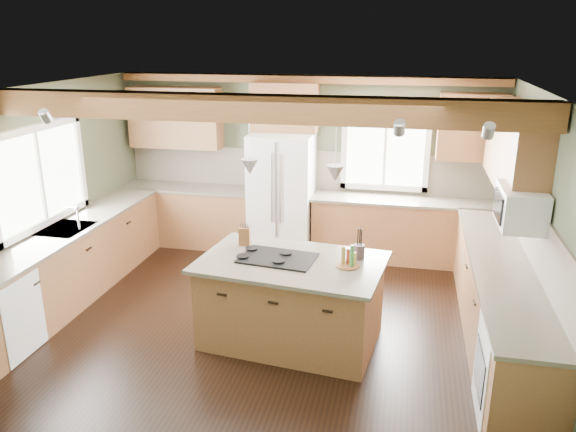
# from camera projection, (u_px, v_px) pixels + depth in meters

# --- Properties ---
(floor) EXTENTS (5.60, 5.60, 0.00)m
(floor) POSITION_uv_depth(u_px,v_px,m) (267.00, 320.00, 6.49)
(floor) COLOR black
(floor) RESTS_ON ground
(ceiling) EXTENTS (5.60, 5.60, 0.00)m
(ceiling) POSITION_uv_depth(u_px,v_px,m) (264.00, 91.00, 5.69)
(ceiling) COLOR silver
(ceiling) RESTS_ON wall_back
(wall_back) EXTENTS (5.60, 0.00, 5.60)m
(wall_back) POSITION_uv_depth(u_px,v_px,m) (307.00, 164.00, 8.41)
(wall_back) COLOR #495038
(wall_back) RESTS_ON ground
(wall_left) EXTENTS (0.00, 5.00, 5.00)m
(wall_left) POSITION_uv_depth(u_px,v_px,m) (37.00, 198.00, 6.65)
(wall_left) COLOR #495038
(wall_left) RESTS_ON ground
(wall_right) EXTENTS (0.00, 5.00, 5.00)m
(wall_right) POSITION_uv_depth(u_px,v_px,m) (540.00, 231.00, 5.53)
(wall_right) COLOR #495038
(wall_right) RESTS_ON ground
(ceiling_beam) EXTENTS (5.55, 0.26, 0.26)m
(ceiling_beam) POSITION_uv_depth(u_px,v_px,m) (254.00, 108.00, 5.39)
(ceiling_beam) COLOR brown
(ceiling_beam) RESTS_ON ceiling
(soffit_trim) EXTENTS (5.55, 0.20, 0.10)m
(soffit_trim) POSITION_uv_depth(u_px,v_px,m) (307.00, 79.00, 7.94)
(soffit_trim) COLOR brown
(soffit_trim) RESTS_ON ceiling
(backsplash_back) EXTENTS (5.58, 0.03, 0.58)m
(backsplash_back) POSITION_uv_depth(u_px,v_px,m) (307.00, 170.00, 8.43)
(backsplash_back) COLOR brown
(backsplash_back) RESTS_ON wall_back
(backsplash_right) EXTENTS (0.03, 3.70, 0.58)m
(backsplash_right) POSITION_uv_depth(u_px,v_px,m) (537.00, 238.00, 5.60)
(backsplash_right) COLOR brown
(backsplash_right) RESTS_ON wall_right
(base_cab_back_left) EXTENTS (2.02, 0.60, 0.88)m
(base_cab_back_left) POSITION_uv_depth(u_px,v_px,m) (190.00, 216.00, 8.76)
(base_cab_back_left) COLOR brown
(base_cab_back_left) RESTS_ON floor
(counter_back_left) EXTENTS (2.06, 0.64, 0.04)m
(counter_back_left) POSITION_uv_depth(u_px,v_px,m) (189.00, 188.00, 8.62)
(counter_back_left) COLOR #4A4336
(counter_back_left) RESTS_ON base_cab_back_left
(base_cab_back_right) EXTENTS (2.62, 0.60, 0.88)m
(base_cab_back_right) POSITION_uv_depth(u_px,v_px,m) (404.00, 231.00, 8.10)
(base_cab_back_right) COLOR brown
(base_cab_back_right) RESTS_ON floor
(counter_back_right) EXTENTS (2.66, 0.64, 0.04)m
(counter_back_right) POSITION_uv_depth(u_px,v_px,m) (406.00, 201.00, 7.96)
(counter_back_right) COLOR #4A4336
(counter_back_right) RESTS_ON base_cab_back_right
(base_cab_left) EXTENTS (0.60, 3.70, 0.88)m
(base_cab_left) POSITION_uv_depth(u_px,v_px,m) (71.00, 265.00, 6.91)
(base_cab_left) COLOR brown
(base_cab_left) RESTS_ON floor
(counter_left) EXTENTS (0.64, 3.74, 0.04)m
(counter_left) POSITION_uv_depth(u_px,v_px,m) (66.00, 230.00, 6.76)
(counter_left) COLOR #4A4336
(counter_left) RESTS_ON base_cab_left
(base_cab_right) EXTENTS (0.60, 3.70, 0.88)m
(base_cab_right) POSITION_uv_depth(u_px,v_px,m) (498.00, 304.00, 5.90)
(base_cab_right) COLOR brown
(base_cab_right) RESTS_ON floor
(counter_right) EXTENTS (0.64, 3.74, 0.04)m
(counter_right) POSITION_uv_depth(u_px,v_px,m) (503.00, 264.00, 5.76)
(counter_right) COLOR #4A4336
(counter_right) RESTS_ON base_cab_right
(upper_cab_back_left) EXTENTS (1.40, 0.35, 0.90)m
(upper_cab_back_left) POSITION_uv_depth(u_px,v_px,m) (176.00, 118.00, 8.45)
(upper_cab_back_left) COLOR brown
(upper_cab_back_left) RESTS_ON wall_back
(upper_cab_over_fridge) EXTENTS (0.96, 0.35, 0.70)m
(upper_cab_over_fridge) POSITION_uv_depth(u_px,v_px,m) (285.00, 107.00, 8.05)
(upper_cab_over_fridge) COLOR brown
(upper_cab_over_fridge) RESTS_ON wall_back
(upper_cab_right) EXTENTS (0.35, 2.20, 0.90)m
(upper_cab_right) POSITION_uv_depth(u_px,v_px,m) (515.00, 148.00, 6.20)
(upper_cab_right) COLOR brown
(upper_cab_right) RESTS_ON wall_right
(upper_cab_back_corner) EXTENTS (0.90, 0.35, 0.90)m
(upper_cab_back_corner) POSITION_uv_depth(u_px,v_px,m) (472.00, 127.00, 7.59)
(upper_cab_back_corner) COLOR brown
(upper_cab_back_corner) RESTS_ON wall_back
(window_left) EXTENTS (0.04, 1.60, 1.05)m
(window_left) POSITION_uv_depth(u_px,v_px,m) (38.00, 176.00, 6.62)
(window_left) COLOR white
(window_left) RESTS_ON wall_left
(window_back) EXTENTS (1.10, 0.04, 1.00)m
(window_back) POSITION_uv_depth(u_px,v_px,m) (385.00, 151.00, 8.09)
(window_back) COLOR white
(window_back) RESTS_ON wall_back
(sink) EXTENTS (0.50, 0.65, 0.03)m
(sink) POSITION_uv_depth(u_px,v_px,m) (66.00, 229.00, 6.76)
(sink) COLOR #262628
(sink) RESTS_ON counter_left
(faucet) EXTENTS (0.02, 0.02, 0.28)m
(faucet) POSITION_uv_depth(u_px,v_px,m) (78.00, 219.00, 6.68)
(faucet) COLOR #B2B2B7
(faucet) RESTS_ON sink
(oven) EXTENTS (0.60, 0.72, 0.84)m
(oven) POSITION_uv_depth(u_px,v_px,m) (517.00, 375.00, 4.70)
(oven) COLOR white
(oven) RESTS_ON floor
(microwave) EXTENTS (0.40, 0.70, 0.38)m
(microwave) POSITION_uv_depth(u_px,v_px,m) (521.00, 207.00, 5.45)
(microwave) COLOR white
(microwave) RESTS_ON wall_right
(pendant_left) EXTENTS (0.18, 0.18, 0.16)m
(pendant_left) POSITION_uv_depth(u_px,v_px,m) (250.00, 167.00, 5.63)
(pendant_left) COLOR #B2B2B7
(pendant_left) RESTS_ON ceiling
(pendant_right) EXTENTS (0.18, 0.18, 0.16)m
(pendant_right) POSITION_uv_depth(u_px,v_px,m) (335.00, 173.00, 5.36)
(pendant_right) COLOR #B2B2B7
(pendant_right) RESTS_ON ceiling
(refrigerator) EXTENTS (0.90, 0.74, 1.80)m
(refrigerator) POSITION_uv_depth(u_px,v_px,m) (282.00, 195.00, 8.25)
(refrigerator) COLOR white
(refrigerator) RESTS_ON floor
(island) EXTENTS (1.88, 1.28, 0.88)m
(island) POSITION_uv_depth(u_px,v_px,m) (291.00, 303.00, 5.94)
(island) COLOR brown
(island) RESTS_ON floor
(island_top) EXTENTS (2.01, 1.41, 0.04)m
(island_top) POSITION_uv_depth(u_px,v_px,m) (291.00, 262.00, 5.80)
(island_top) COLOR #4A4336
(island_top) RESTS_ON island
(cooktop) EXTENTS (0.82, 0.60, 0.02)m
(cooktop) POSITION_uv_depth(u_px,v_px,m) (278.00, 258.00, 5.83)
(cooktop) COLOR black
(cooktop) RESTS_ON island_top
(knife_block) EXTENTS (0.13, 0.10, 0.20)m
(knife_block) POSITION_uv_depth(u_px,v_px,m) (245.00, 236.00, 6.20)
(knife_block) COLOR brown
(knife_block) RESTS_ON island_top
(utensil_crock) EXTENTS (0.13, 0.13, 0.15)m
(utensil_crock) POSITION_uv_depth(u_px,v_px,m) (359.00, 252.00, 5.82)
(utensil_crock) COLOR #433D36
(utensil_crock) RESTS_ON island_top
(bottle_tray) EXTENTS (0.30, 0.30, 0.22)m
(bottle_tray) POSITION_uv_depth(u_px,v_px,m) (348.00, 256.00, 5.62)
(bottle_tray) COLOR brown
(bottle_tray) RESTS_ON island_top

